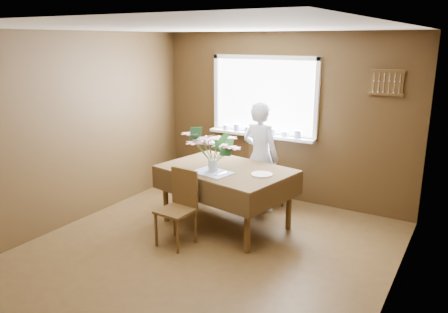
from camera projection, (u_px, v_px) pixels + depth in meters
The scene contains 14 objects.
floor at pixel (199, 256), 4.97m from camera, with size 4.50×4.50×0.00m, color #453017.
ceiling at pixel (196, 28), 4.32m from camera, with size 4.50×4.50×0.00m, color white.
wall_back at pixel (282, 118), 6.51m from camera, with size 4.00×4.00×0.00m, color brown.
wall_left at pixel (69, 130), 5.63m from camera, with size 4.50×4.50×0.00m, color brown.
wall_right at pixel (395, 180), 3.66m from camera, with size 4.50×4.50×0.00m, color brown.
window_assembly at pixel (263, 111), 6.59m from camera, with size 1.72×0.20×1.22m.
spoon_rack at pixel (387, 83), 5.61m from camera, with size 0.44×0.05×0.33m.
dining_table at pixel (226, 175), 5.63m from camera, with size 1.79×1.38×0.80m.
chair_far at pixel (262, 173), 6.34m from camera, with size 0.54×0.54×0.92m.
chair_near at pixel (180, 204), 5.20m from camera, with size 0.41×0.41×0.91m.
seated_woman at pixel (260, 157), 6.15m from camera, with size 0.57×0.38×1.57m, color white.
flower_bouquet at pixel (213, 145), 5.38m from camera, with size 0.61×0.61×0.53m.
side_plate at pixel (262, 174), 5.33m from camera, with size 0.26×0.26×0.01m, color white.
table_knife at pixel (221, 174), 5.34m from camera, with size 0.02×0.21×0.00m, color silver.
Camera 1 is at (2.54, -3.72, 2.40)m, focal length 35.00 mm.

